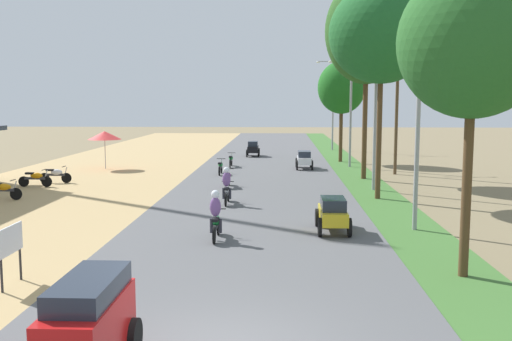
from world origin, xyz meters
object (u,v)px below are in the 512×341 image
streetlamp_mid (376,97)px  motorbike_ahead_third (228,178)px  parked_motorbike_fifth (3,189)px  motorbike_ahead_fifth (231,160)px  street_signboard (10,244)px  parked_motorbike_sixth (36,178)px  median_tree_nearest (473,42)px  median_tree_third (367,31)px  utility_pole_near (397,93)px  vendor_umbrella (105,135)px  streetlamp_near (419,93)px  car_sedan_white (304,159)px  streetlamp_farthest (333,99)px  median_tree_fourth (342,88)px  car_sedan_yellow (333,213)px  streetlamp_far (351,105)px  car_van_red (89,322)px  motorbike_foreground_rider (216,216)px  motorbike_ahead_fourth (220,166)px  median_tree_second (382,34)px  motorbike_ahead_second (227,187)px  car_hatchback_black (253,148)px  parked_motorbike_seventh (56,174)px

streetlamp_mid → motorbike_ahead_third: size_ratio=4.60×
parked_motorbike_fifth → motorbike_ahead_fifth: 16.48m
street_signboard → motorbike_ahead_third: street_signboard is taller
parked_motorbike_sixth → street_signboard: bearing=-68.6°
median_tree_nearest → motorbike_ahead_third: 17.75m
median_tree_third → utility_pole_near: size_ratio=1.17×
vendor_umbrella → streetlamp_near: (16.43, -17.47, 2.56)m
car_sedan_white → streetlamp_farthest: bearing=78.0°
vendor_umbrella → median_tree_fourth: (16.14, 5.35, 3.23)m
vendor_umbrella → car_sedan_yellow: size_ratio=1.12×
streetlamp_far → car_van_red: bearing=-104.3°
car_van_red → motorbike_foreground_rider: (1.01, 9.50, -0.17)m
motorbike_ahead_fourth → motorbike_foreground_rider: bearing=-84.5°
streetlamp_farthest → car_van_red: bearing=-100.0°
median_tree_nearest → median_tree_third: (0.09, 18.88, 2.46)m
vendor_umbrella → motorbike_ahead_third: bearing=-41.2°
utility_pole_near → motorbike_ahead_third: bearing=-147.6°
parked_motorbike_fifth → median_tree_second: bearing=3.7°
streetlamp_mid → car_sedan_white: bearing=109.7°
median_tree_fourth → car_van_red: size_ratio=3.09×
motorbike_ahead_second → motorbike_ahead_fourth: motorbike_ahead_second is taller
parked_motorbike_sixth → streetlamp_mid: bearing=-0.7°
motorbike_foreground_rider → median_tree_nearest: bearing=-27.4°
vendor_umbrella → car_hatchback_black: bearing=43.9°
median_tree_third → motorbike_ahead_second: bearing=-129.4°
streetlamp_mid → parked_motorbike_fifth: bearing=-167.8°
median_tree_fourth → car_sedan_yellow: (-2.64, -23.32, -4.79)m
streetlamp_farthest → motorbike_ahead_fifth: streetlamp_farthest is taller
median_tree_fourth → streetlamp_far: bearing=-84.9°
street_signboard → car_sedan_yellow: street_signboard is taller
parked_motorbike_sixth → parked_motorbike_fifth: bearing=-87.1°
streetlamp_mid → utility_pole_near: (2.42, 6.82, 0.29)m
median_tree_nearest → streetlamp_mid: (-0.02, 14.60, -1.25)m
streetlamp_near → motorbike_ahead_second: size_ratio=4.67×
median_tree_second → parked_motorbike_sixth: bearing=170.6°
median_tree_second → motorbike_ahead_second: (-6.88, -1.87, -6.74)m
car_sedan_yellow → motorbike_ahead_third: car_sedan_yellow is taller
vendor_umbrella → streetlamp_far: bearing=7.0°
parked_motorbike_seventh → car_hatchback_black: bearing=56.9°
median_tree_second → median_tree_fourth: 16.44m
parked_motorbike_seventh → motorbike_foreground_rider: size_ratio=1.00×
median_tree_third → car_hatchback_black: median_tree_third is taller
parked_motorbike_seventh → vendor_umbrella: 6.85m
car_van_red → motorbike_ahead_second: size_ratio=1.34×
parked_motorbike_fifth → vendor_umbrella: (1.07, 12.08, 1.75)m
streetlamp_mid → car_sedan_white: 10.28m
median_tree_fourth → streetlamp_mid: streetlamp_mid is taller
street_signboard → streetlamp_farthest: bearing=74.1°
median_tree_third → streetlamp_farthest: size_ratio=1.40×
median_tree_third → median_tree_fourth: bearing=92.5°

